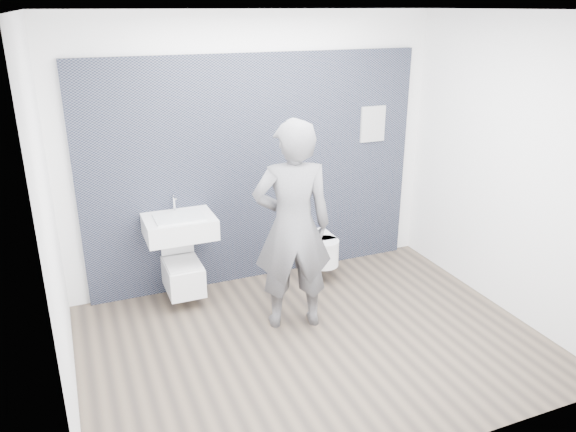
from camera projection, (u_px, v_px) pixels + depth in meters
name	position (u px, v px, depth m)	size (l,w,h in m)	color
ground	(313.00, 342.00, 5.03)	(4.00, 4.00, 0.00)	brown
room_shell	(317.00, 153.00, 4.42)	(4.00, 4.00, 4.00)	white
tile_wall	(259.00, 274.00, 6.30)	(3.60, 0.06, 2.40)	black
washbasin	(179.00, 226.00, 5.45)	(0.67, 0.50, 0.50)	white
toilet_square	(183.00, 274.00, 5.64)	(0.35, 0.51, 0.69)	white
toilet_rounded	(320.00, 249.00, 6.14)	(0.32, 0.54, 0.30)	white
info_placard	(366.00, 256.00, 6.74)	(0.29, 0.03, 0.39)	silver
visitor	(293.00, 227.00, 5.00)	(0.71, 0.47, 1.96)	slate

